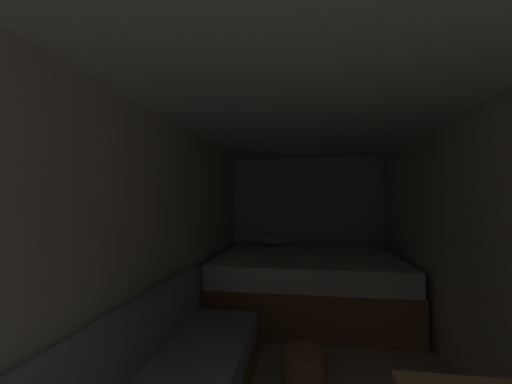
# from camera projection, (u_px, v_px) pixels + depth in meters

# --- Properties ---
(wall_back) EXTENTS (2.47, 0.05, 2.11)m
(wall_back) POSITION_uv_depth(u_px,v_px,m) (306.00, 223.00, 5.08)
(wall_back) COLOR beige
(wall_back) RESTS_ON ground
(wall_left) EXTENTS (0.05, 5.44, 2.11)m
(wall_left) POSITION_uv_depth(u_px,v_px,m) (158.00, 246.00, 2.55)
(wall_left) COLOR beige
(wall_left) RESTS_ON ground
(wall_right) EXTENTS (0.05, 5.44, 2.11)m
(wall_right) POSITION_uv_depth(u_px,v_px,m) (484.00, 254.00, 2.19)
(wall_right) COLOR beige
(wall_right) RESTS_ON ground
(ceiling_slab) EXTENTS (2.47, 5.44, 0.05)m
(ceiling_slab) POSITION_uv_depth(u_px,v_px,m) (308.00, 108.00, 2.39)
(ceiling_slab) COLOR white
(ceiling_slab) RESTS_ON wall_left
(bed) EXTENTS (2.25, 1.91, 0.88)m
(bed) POSITION_uv_depth(u_px,v_px,m) (306.00, 282.00, 4.06)
(bed) COLOR olive
(bed) RESTS_ON ground
(wicker_basket) EXTENTS (0.35, 0.35, 0.24)m
(wicker_basket) POSITION_uv_depth(u_px,v_px,m) (305.00, 366.00, 2.48)
(wicker_basket) COLOR olive
(wicker_basket) RESTS_ON ground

